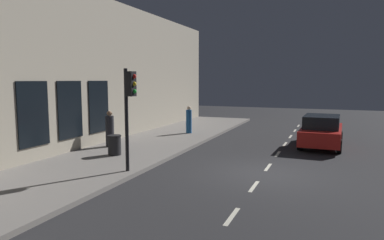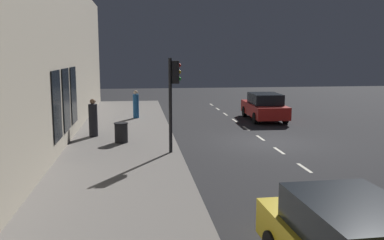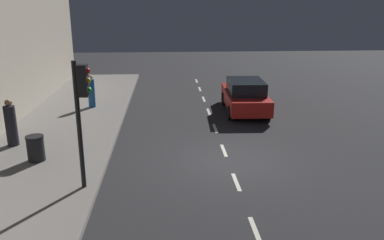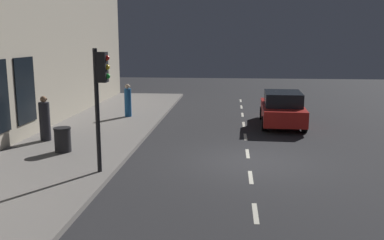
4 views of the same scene
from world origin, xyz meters
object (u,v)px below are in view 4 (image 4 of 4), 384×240
Objects in this scene: parked_car_0 at (282,109)px; pedestrian_0 at (45,120)px; traffic_light at (101,86)px; trash_bin at (63,140)px; pedestrian_1 at (128,101)px.

pedestrian_0 is (9.36, 4.46, 0.14)m from parked_car_0.
trash_bin is at bearing -44.96° from traffic_light.
pedestrian_1 is (-1.90, -5.29, -0.03)m from pedestrian_0.
traffic_light is at bearing -124.75° from parked_car_0.
parked_car_0 is at bearing -126.76° from traffic_light.
traffic_light is 10.22m from parked_car_0.
pedestrian_1 reaches higher than trash_bin.
pedestrian_0 is 2.04m from trash_bin.
traffic_light is at bearing 135.04° from trash_bin.
pedestrian_1 is (7.45, -0.83, 0.11)m from parked_car_0.
pedestrian_1 is at bearing 137.37° from pedestrian_0.
pedestrian_1 reaches higher than parked_car_0.
pedestrian_0 is at bearing -10.57° from pedestrian_1.
trash_bin is (0.60, 6.83, -0.33)m from pedestrian_1.
trash_bin is (8.06, 6.00, -0.22)m from parked_car_0.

